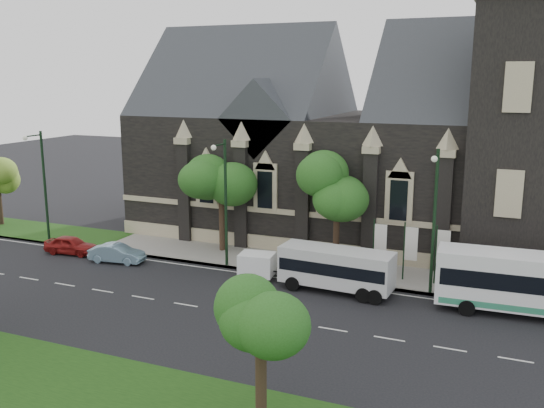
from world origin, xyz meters
The scene contains 17 objects.
ground centered at (0.00, 0.00, 0.00)m, with size 160.00×160.00×0.00m, color black.
sidewalk centered at (0.00, 9.50, 0.07)m, with size 80.00×5.00×0.15m, color gray.
museum centered at (5.12, 18.78, 8.17)m, with size 40.00×17.70×29.90m.
tree_park_east centered at (6.18, -9.32, 4.62)m, with size 3.40×3.40×6.28m.
tree_walk_right centered at (3.21, 10.71, 5.82)m, with size 4.08×4.08×7.80m.
tree_walk_left centered at (-5.80, 10.70, 5.73)m, with size 3.91×3.91×7.64m.
tree_walk_far centered at (-27.82, 10.18, 4.62)m, with size 3.40×3.40×6.28m.
street_lamp_near centered at (10.00, 7.09, 5.11)m, with size 0.36×1.88×9.00m.
street_lamp_mid centered at (-4.00, 7.09, 5.11)m, with size 0.36×1.88×9.00m.
street_lamp_far centered at (-20.00, 7.09, 5.11)m, with size 0.36×1.88×9.00m.
banner_flag_left centered at (6.29, 9.00, 2.38)m, with size 0.90×0.10×4.00m.
banner_flag_center centered at (8.29, 9.00, 2.38)m, with size 0.90×0.10×4.00m.
banner_flag_right centered at (10.29, 9.00, 2.38)m, with size 0.90×0.10×4.00m.
shuttle_bus centered at (4.50, 5.58, 1.58)m, with size 7.16×2.84×2.72m.
box_trailer centered at (-1.00, 5.80, 0.99)m, with size 3.34×1.97×1.74m.
sedan centered at (-11.79, 5.21, 0.66)m, with size 1.40×4.03×1.33m, color #7EA2B6.
car_far_red centered at (-16.31, 5.60, 0.68)m, with size 1.61×4.01×1.37m, color maroon.
Camera 1 is at (14.31, -28.34, 13.15)m, focal length 39.22 mm.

